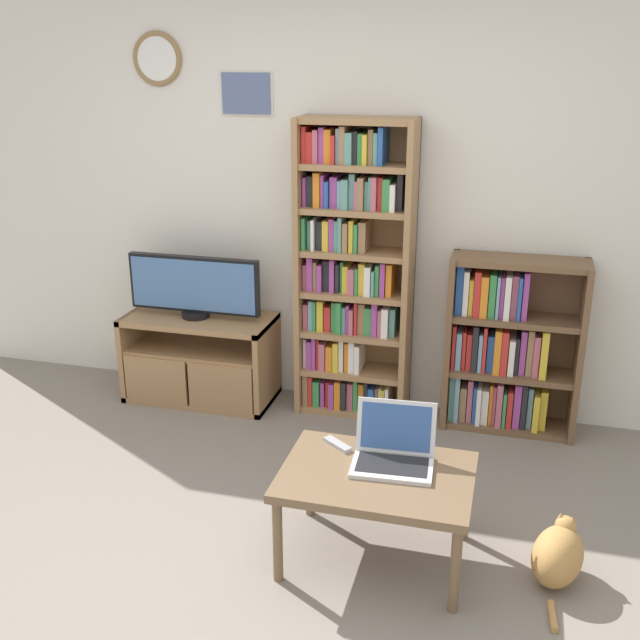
{
  "coord_description": "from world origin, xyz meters",
  "views": [
    {
      "loc": [
        1.07,
        -2.45,
        2.18
      ],
      "look_at": [
        0.12,
        1.1,
        0.86
      ],
      "focal_mm": 42.0,
      "sensor_mm": 36.0,
      "label": 1
    }
  ],
  "objects_px": {
    "coffee_table": "(377,483)",
    "remote_near_laptop": "(338,444)",
    "tv_stand": "(200,358)",
    "cat": "(558,555)",
    "television": "(194,286)",
    "bookshelf_tall": "(351,273)",
    "laptop": "(394,450)",
    "bookshelf_short": "(505,349)"
  },
  "relations": [
    {
      "from": "cat",
      "to": "tv_stand",
      "type": "bearing_deg",
      "value": 167.62
    },
    {
      "from": "bookshelf_tall",
      "to": "cat",
      "type": "xyz_separation_m",
      "value": [
        1.25,
        -1.42,
        -0.78
      ]
    },
    {
      "from": "coffee_table",
      "to": "tv_stand",
      "type": "bearing_deg",
      "value": 136.71
    },
    {
      "from": "tv_stand",
      "to": "bookshelf_short",
      "type": "height_order",
      "value": "bookshelf_short"
    },
    {
      "from": "television",
      "to": "cat",
      "type": "height_order",
      "value": "television"
    },
    {
      "from": "television",
      "to": "cat",
      "type": "relative_size",
      "value": 1.7
    },
    {
      "from": "coffee_table",
      "to": "remote_near_laptop",
      "type": "relative_size",
      "value": 5.42
    },
    {
      "from": "tv_stand",
      "to": "bookshelf_short",
      "type": "relative_size",
      "value": 0.9
    },
    {
      "from": "television",
      "to": "remote_near_laptop",
      "type": "height_order",
      "value": "television"
    },
    {
      "from": "cat",
      "to": "coffee_table",
      "type": "bearing_deg",
      "value": -158.19
    },
    {
      "from": "bookshelf_short",
      "to": "remote_near_laptop",
      "type": "distance_m",
      "value": 1.48
    },
    {
      "from": "bookshelf_tall",
      "to": "laptop",
      "type": "bearing_deg",
      "value": -69.56
    },
    {
      "from": "bookshelf_short",
      "to": "cat",
      "type": "relative_size",
      "value": 2.08
    },
    {
      "from": "bookshelf_tall",
      "to": "cat",
      "type": "height_order",
      "value": "bookshelf_tall"
    },
    {
      "from": "bookshelf_short",
      "to": "coffee_table",
      "type": "height_order",
      "value": "bookshelf_short"
    },
    {
      "from": "television",
      "to": "coffee_table",
      "type": "height_order",
      "value": "television"
    },
    {
      "from": "bookshelf_tall",
      "to": "remote_near_laptop",
      "type": "height_order",
      "value": "bookshelf_tall"
    },
    {
      "from": "remote_near_laptop",
      "to": "cat",
      "type": "distance_m",
      "value": 1.08
    },
    {
      "from": "tv_stand",
      "to": "laptop",
      "type": "xyz_separation_m",
      "value": [
        1.5,
        -1.26,
        0.22
      ]
    },
    {
      "from": "cat",
      "to": "remote_near_laptop",
      "type": "bearing_deg",
      "value": -169.29
    },
    {
      "from": "cat",
      "to": "bookshelf_short",
      "type": "bearing_deg",
      "value": 119.87
    },
    {
      "from": "television",
      "to": "laptop",
      "type": "height_order",
      "value": "television"
    },
    {
      "from": "television",
      "to": "remote_near_laptop",
      "type": "xyz_separation_m",
      "value": [
        1.24,
        -1.19,
        -0.32
      ]
    },
    {
      "from": "television",
      "to": "bookshelf_tall",
      "type": "height_order",
      "value": "bookshelf_tall"
    },
    {
      "from": "coffee_table",
      "to": "cat",
      "type": "height_order",
      "value": "coffee_table"
    },
    {
      "from": "bookshelf_short",
      "to": "laptop",
      "type": "height_order",
      "value": "bookshelf_short"
    },
    {
      "from": "tv_stand",
      "to": "cat",
      "type": "relative_size",
      "value": 1.88
    },
    {
      "from": "coffee_table",
      "to": "laptop",
      "type": "height_order",
      "value": "laptop"
    },
    {
      "from": "cat",
      "to": "laptop",
      "type": "bearing_deg",
      "value": -165.97
    },
    {
      "from": "bookshelf_tall",
      "to": "cat",
      "type": "relative_size",
      "value": 3.57
    },
    {
      "from": "tv_stand",
      "to": "coffee_table",
      "type": "distance_m",
      "value": 1.99
    },
    {
      "from": "television",
      "to": "tv_stand",
      "type": "bearing_deg",
      "value": -33.61
    },
    {
      "from": "television",
      "to": "bookshelf_short",
      "type": "height_order",
      "value": "bookshelf_short"
    },
    {
      "from": "bookshelf_tall",
      "to": "coffee_table",
      "type": "xyz_separation_m",
      "value": [
        0.46,
        -1.47,
        -0.51
      ]
    },
    {
      "from": "cat",
      "to": "bookshelf_tall",
      "type": "bearing_deg",
      "value": 149.25
    },
    {
      "from": "laptop",
      "to": "cat",
      "type": "height_order",
      "value": "laptop"
    },
    {
      "from": "tv_stand",
      "to": "laptop",
      "type": "relative_size",
      "value": 2.58
    },
    {
      "from": "television",
      "to": "remote_near_laptop",
      "type": "relative_size",
      "value": 5.62
    },
    {
      "from": "laptop",
      "to": "remote_near_laptop",
      "type": "distance_m",
      "value": 0.29
    },
    {
      "from": "coffee_table",
      "to": "laptop",
      "type": "distance_m",
      "value": 0.16
    },
    {
      "from": "tv_stand",
      "to": "coffee_table",
      "type": "relative_size",
      "value": 1.15
    },
    {
      "from": "coffee_table",
      "to": "remote_near_laptop",
      "type": "xyz_separation_m",
      "value": [
        -0.22,
        0.18,
        0.06
      ]
    }
  ]
}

